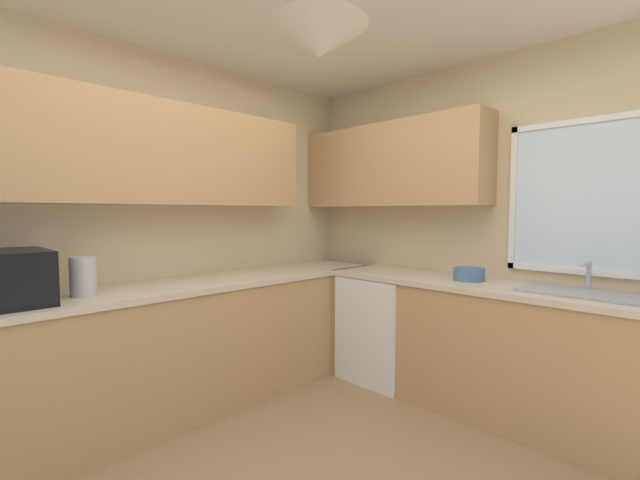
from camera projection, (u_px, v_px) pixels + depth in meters
room_shell at (297, 148)px, 2.75m from camera, size 3.52×3.85×2.62m
counter_run_left at (177, 348)px, 2.91m from camera, size 0.65×3.46×0.91m
counter_run_back at (500, 349)px, 2.88m from camera, size 2.61×0.65×0.91m
dishwasher at (385, 327)px, 3.53m from camera, size 0.60×0.60×0.86m
microwave at (8, 278)px, 2.21m from camera, size 0.48×0.36×0.29m
kettle at (83, 276)px, 2.45m from camera, size 0.14×0.14×0.23m
sink_assembly at (582, 292)px, 2.52m from camera, size 0.66×0.40×0.19m
bowl at (469, 274)px, 3.02m from camera, size 0.22×0.22×0.09m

